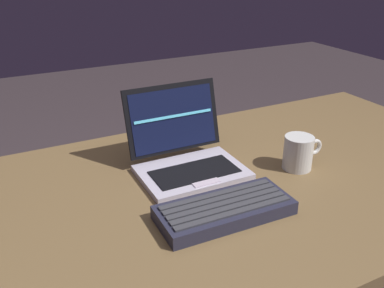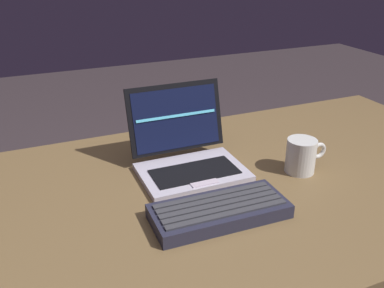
# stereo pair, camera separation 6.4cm
# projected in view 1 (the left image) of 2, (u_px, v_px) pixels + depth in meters

# --- Properties ---
(desk) EXTENTS (1.76, 0.83, 0.71)m
(desk) POSITION_uv_depth(u_px,v_px,m) (205.00, 213.00, 1.07)
(desk) COLOR brown
(desk) RESTS_ON ground
(laptop_front) EXTENTS (0.27, 0.24, 0.21)m
(laptop_front) POSITION_uv_depth(u_px,v_px,m) (187.00, 154.00, 1.11)
(laptop_front) COLOR #BBB3C5
(laptop_front) RESTS_ON desk
(external_keyboard) EXTENTS (0.30, 0.14, 0.04)m
(external_keyboard) POSITION_uv_depth(u_px,v_px,m) (225.00, 210.00, 0.92)
(external_keyboard) COLOR #252537
(external_keyboard) RESTS_ON desk
(coffee_mug) EXTENTS (0.12, 0.08, 0.09)m
(coffee_mug) POSITION_uv_depth(u_px,v_px,m) (299.00, 152.00, 1.12)
(coffee_mug) COLOR silver
(coffee_mug) RESTS_ON desk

